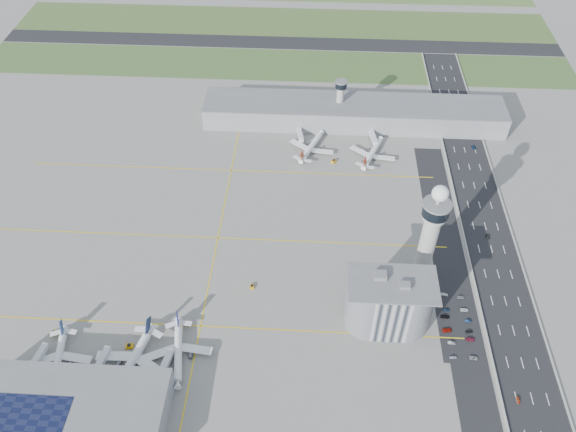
# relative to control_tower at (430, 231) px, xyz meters

# --- Properties ---
(ground) EXTENTS (1000.00, 1000.00, 0.00)m
(ground) POSITION_rel_control_tower_xyz_m (-72.00, -8.00, -35.04)
(ground) COLOR gray
(grass_strip_0) EXTENTS (480.00, 50.00, 0.08)m
(grass_strip_0) POSITION_rel_control_tower_xyz_m (-92.00, 217.00, -35.00)
(grass_strip_0) COLOR #395327
(grass_strip_0) RESTS_ON ground
(grass_strip_1) EXTENTS (480.00, 60.00, 0.08)m
(grass_strip_1) POSITION_rel_control_tower_xyz_m (-92.00, 292.00, -35.00)
(grass_strip_1) COLOR #495F2D
(grass_strip_1) RESTS_ON ground
(runway) EXTENTS (480.00, 22.00, 0.10)m
(runway) POSITION_rel_control_tower_xyz_m (-92.00, 254.00, -34.98)
(runway) COLOR black
(runway) RESTS_ON ground
(highway) EXTENTS (28.00, 500.00, 0.10)m
(highway) POSITION_rel_control_tower_xyz_m (43.00, -8.00, -34.99)
(highway) COLOR black
(highway) RESTS_ON ground
(barrier_left) EXTENTS (0.60, 500.00, 1.20)m
(barrier_left) POSITION_rel_control_tower_xyz_m (29.00, -8.00, -34.44)
(barrier_left) COLOR #9E9E99
(barrier_left) RESTS_ON ground
(barrier_right) EXTENTS (0.60, 500.00, 1.20)m
(barrier_right) POSITION_rel_control_tower_xyz_m (57.00, -8.00, -34.44)
(barrier_right) COLOR #9E9E99
(barrier_right) RESTS_ON ground
(landside_road) EXTENTS (18.00, 260.00, 0.08)m
(landside_road) POSITION_rel_control_tower_xyz_m (18.00, -18.00, -35.00)
(landside_road) COLOR black
(landside_road) RESTS_ON ground
(parking_lot) EXTENTS (20.00, 44.00, 0.10)m
(parking_lot) POSITION_rel_control_tower_xyz_m (16.00, -30.00, -34.99)
(parking_lot) COLOR black
(parking_lot) RESTS_ON ground
(taxiway_line_h_0) EXTENTS (260.00, 0.60, 0.01)m
(taxiway_line_h_0) POSITION_rel_control_tower_xyz_m (-112.00, -38.00, -35.04)
(taxiway_line_h_0) COLOR yellow
(taxiway_line_h_0) RESTS_ON ground
(taxiway_line_h_1) EXTENTS (260.00, 0.60, 0.01)m
(taxiway_line_h_1) POSITION_rel_control_tower_xyz_m (-112.00, 22.00, -35.04)
(taxiway_line_h_1) COLOR yellow
(taxiway_line_h_1) RESTS_ON ground
(taxiway_line_h_2) EXTENTS (260.00, 0.60, 0.01)m
(taxiway_line_h_2) POSITION_rel_control_tower_xyz_m (-112.00, 82.00, -35.04)
(taxiway_line_h_2) COLOR yellow
(taxiway_line_h_2) RESTS_ON ground
(taxiway_line_v) EXTENTS (0.60, 260.00, 0.01)m
(taxiway_line_v) POSITION_rel_control_tower_xyz_m (-112.00, 22.00, -35.04)
(taxiway_line_v) COLOR yellow
(taxiway_line_v) RESTS_ON ground
(control_tower) EXTENTS (14.00, 14.00, 64.50)m
(control_tower) POSITION_rel_control_tower_xyz_m (0.00, 0.00, 0.00)
(control_tower) COLOR #ADAAA5
(control_tower) RESTS_ON ground
(secondary_tower) EXTENTS (8.60, 8.60, 31.90)m
(secondary_tower) POSITION_rel_control_tower_xyz_m (-42.00, 142.00, -16.24)
(secondary_tower) COLOR #ADAAA5
(secondary_tower) RESTS_ON ground
(admin_building) EXTENTS (42.00, 24.00, 33.50)m
(admin_building) POSITION_rel_control_tower_xyz_m (-20.01, -30.00, -19.74)
(admin_building) COLOR #B2B2B7
(admin_building) RESTS_ON ground
(terminal_pier) EXTENTS (210.00, 32.00, 15.80)m
(terminal_pier) POSITION_rel_control_tower_xyz_m (-32.00, 140.00, -27.14)
(terminal_pier) COLOR gray
(terminal_pier) RESTS_ON ground
(near_terminal) EXTENTS (84.00, 42.00, 13.00)m
(near_terminal) POSITION_rel_control_tower_xyz_m (-160.07, -90.02, -28.62)
(near_terminal) COLOR gray
(near_terminal) RESTS_ON ground
(airplane_near_a) EXTENTS (37.30, 41.95, 10.47)m
(airplane_near_a) POSITION_rel_control_tower_xyz_m (-174.72, -63.14, -29.81)
(airplane_near_a) COLOR white
(airplane_near_a) RESTS_ON ground
(airplane_near_b) EXTENTS (46.20, 50.87, 12.08)m
(airplane_near_b) POSITION_rel_control_tower_xyz_m (-140.19, -62.63, -29.00)
(airplane_near_b) COLOR white
(airplane_near_b) RESTS_ON ground
(airplane_near_c) EXTENTS (38.95, 43.57, 10.73)m
(airplane_near_c) POSITION_rel_control_tower_xyz_m (-119.35, -55.65, -29.67)
(airplane_near_c) COLOR white
(airplane_near_c) RESTS_ON ground
(airplane_far_a) EXTENTS (43.40, 46.51, 10.46)m
(airplane_far_a) POSITION_rel_control_tower_xyz_m (-60.41, 106.56, -29.81)
(airplane_far_a) COLOR white
(airplane_far_a) RESTS_ON ground
(airplane_far_b) EXTENTS (42.84, 45.90, 10.32)m
(airplane_far_b) POSITION_rel_control_tower_xyz_m (-19.81, 102.00, -29.88)
(airplane_far_b) COLOR white
(airplane_far_b) RESTS_ON ground
(jet_bridge_near_0) EXTENTS (5.39, 14.31, 5.70)m
(jet_bridge_near_0) POSITION_rel_control_tower_xyz_m (-185.00, -69.00, -32.19)
(jet_bridge_near_0) COLOR silver
(jet_bridge_near_0) RESTS_ON ground
(jet_bridge_near_1) EXTENTS (5.39, 14.31, 5.70)m
(jet_bridge_near_1) POSITION_rel_control_tower_xyz_m (-155.00, -69.00, -32.19)
(jet_bridge_near_1) COLOR silver
(jet_bridge_near_1) RESTS_ON ground
(jet_bridge_near_2) EXTENTS (5.39, 14.31, 5.70)m
(jet_bridge_near_2) POSITION_rel_control_tower_xyz_m (-125.00, -69.00, -32.19)
(jet_bridge_near_2) COLOR silver
(jet_bridge_near_2) RESTS_ON ground
(jet_bridge_far_0) EXTENTS (5.39, 14.31, 5.70)m
(jet_bridge_far_0) POSITION_rel_control_tower_xyz_m (-70.00, 124.00, -32.19)
(jet_bridge_far_0) COLOR silver
(jet_bridge_far_0) RESTS_ON ground
(jet_bridge_far_1) EXTENTS (5.39, 14.31, 5.70)m
(jet_bridge_far_1) POSITION_rel_control_tower_xyz_m (-20.00, 124.00, -32.19)
(jet_bridge_far_1) COLOR silver
(jet_bridge_far_1) RESTS_ON ground
(tug_0) EXTENTS (3.93, 3.93, 1.91)m
(tug_0) POSITION_rel_control_tower_xyz_m (-183.12, -46.39, -34.08)
(tug_0) COLOR gold
(tug_0) RESTS_ON ground
(tug_1) EXTENTS (3.79, 2.82, 2.06)m
(tug_1) POSITION_rel_control_tower_xyz_m (-144.19, -51.78, -34.01)
(tug_1) COLOR #DC9404
(tug_1) RESTS_ON ground
(tug_2) EXTENTS (3.42, 2.39, 1.96)m
(tug_2) POSITION_rel_control_tower_xyz_m (-118.86, -37.18, -34.06)
(tug_2) COLOR orange
(tug_2) RESTS_ON ground
(tug_3) EXTENTS (2.35, 3.08, 1.64)m
(tug_3) POSITION_rel_control_tower_xyz_m (-88.89, -12.35, -34.22)
(tug_3) COLOR orange
(tug_3) RESTS_ON ground
(tug_4) EXTENTS (3.92, 4.15, 1.99)m
(tug_4) POSITION_rel_control_tower_xyz_m (-45.52, 94.07, -34.05)
(tug_4) COLOR orange
(tug_4) RESTS_ON ground
(tug_5) EXTENTS (3.48, 3.33, 1.67)m
(tug_5) POSITION_rel_control_tower_xyz_m (-23.94, 89.47, -34.21)
(tug_5) COLOR yellow
(tug_5) RESTS_ON ground
(car_lot_0) EXTENTS (3.78, 2.01, 1.22)m
(car_lot_0) POSITION_rel_control_tower_xyz_m (10.70, -49.14, -34.43)
(car_lot_0) COLOR #B4B2C5
(car_lot_0) RESTS_ON ground
(car_lot_1) EXTENTS (3.69, 1.35, 1.21)m
(car_lot_1) POSITION_rel_control_tower_xyz_m (11.24, -41.07, -34.44)
(car_lot_1) COLOR #9E9E9E
(car_lot_1) RESTS_ON ground
(car_lot_2) EXTENTS (4.95, 2.89, 1.29)m
(car_lot_2) POSITION_rel_control_tower_xyz_m (10.03, -33.99, -34.39)
(car_lot_2) COLOR #981409
(car_lot_2) RESTS_ON ground
(car_lot_3) EXTENTS (4.54, 1.94, 1.30)m
(car_lot_3) POSITION_rel_control_tower_xyz_m (10.16, -25.90, -34.39)
(car_lot_3) COLOR black
(car_lot_3) RESTS_ON ground
(car_lot_4) EXTENTS (3.52, 1.72, 1.16)m
(car_lot_4) POSITION_rel_control_tower_xyz_m (11.49, -21.59, -34.46)
(car_lot_4) COLOR navy
(car_lot_4) RESTS_ON ground
(car_lot_5) EXTENTS (3.76, 1.70, 1.20)m
(car_lot_5) POSITION_rel_control_tower_xyz_m (11.75, -12.05, -34.44)
(car_lot_5) COLOR silver
(car_lot_5) RESTS_ON ground
(car_lot_6) EXTENTS (4.29, 2.22, 1.15)m
(car_lot_6) POSITION_rel_control_tower_xyz_m (20.41, -48.85, -34.46)
(car_lot_6) COLOR #9B9C9D
(car_lot_6) RESTS_ON ground
(car_lot_7) EXTENTS (4.46, 2.03, 1.27)m
(car_lot_7) POSITION_rel_control_tower_xyz_m (20.62, -38.63, -34.41)
(car_lot_7) COLOR maroon
(car_lot_7) RESTS_ON ground
(car_lot_8) EXTENTS (3.67, 1.89, 1.20)m
(car_lot_8) POSITION_rel_control_tower_xyz_m (20.76, -34.18, -34.44)
(car_lot_8) COLOR black
(car_lot_8) RESTS_ON ground
(car_lot_9) EXTENTS (3.43, 1.54, 1.09)m
(car_lot_9) POSITION_rel_control_tower_xyz_m (21.49, -27.84, -34.49)
(car_lot_9) COLOR navy
(car_lot_9) RESTS_ON ground
(car_lot_10) EXTENTS (4.07, 2.00, 1.11)m
(car_lot_10) POSITION_rel_control_tower_xyz_m (20.66, -21.18, -34.49)
(car_lot_10) COLOR white
(car_lot_10) RESTS_ON ground
(car_lot_11) EXTENTS (3.89, 1.97, 1.08)m
(car_lot_11) POSITION_rel_control_tower_xyz_m (20.12, -13.17, -34.50)
(car_lot_11) COLOR #929597
(car_lot_11) RESTS_ON ground
(car_hw_0) EXTENTS (1.50, 3.48, 1.17)m
(car_hw_0) POSITION_rel_control_tower_xyz_m (36.53, -69.25, -34.46)
(car_hw_0) COLOR #AD3A1C
(car_hw_0) RESTS_ON ground
(car_hw_1) EXTENTS (1.63, 3.53, 1.12)m
(car_hw_1) POSITION_rel_control_tower_xyz_m (42.57, 31.19, -34.48)
(car_hw_1) COLOR black
(car_hw_1) RESTS_ON ground
(car_hw_2) EXTENTS (2.66, 4.53, 1.18)m
(car_hw_2) POSITION_rel_control_tower_xyz_m (49.35, 114.41, -34.45)
(car_hw_2) COLOR navy
(car_hw_2) RESTS_ON ground
(car_hw_4) EXTENTS (1.73, 3.66, 1.21)m
(car_hw_4) POSITION_rel_control_tower_xyz_m (36.69, 172.03, -34.44)
(car_hw_4) COLOR gray
(car_hw_4) RESTS_ON ground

